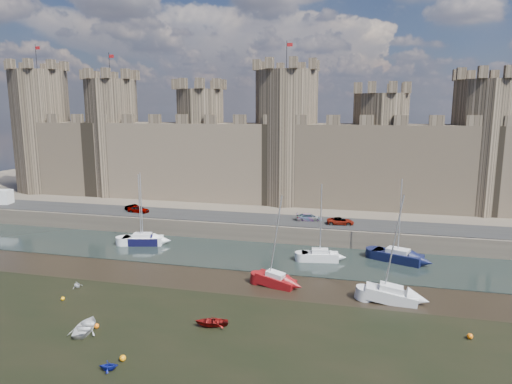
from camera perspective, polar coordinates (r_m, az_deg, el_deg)
ground at (r=40.44m, az=-12.36°, el=-17.94°), size 160.00×160.00×0.00m
water_channel at (r=61.11m, az=-2.33°, el=-7.76°), size 160.00×12.00×0.08m
quay at (r=94.86m, az=3.75°, el=-0.49°), size 160.00×60.00×2.50m
road at (r=69.71m, az=-0.04°, el=-3.33°), size 160.00×7.00×0.10m
castle at (r=81.86m, az=1.90°, el=5.18°), size 108.50×11.00×29.00m
car_0 at (r=75.91m, az=-14.49°, el=-2.10°), size 3.64×1.78×1.20m
car_1 at (r=77.10m, az=-15.00°, el=-1.97°), size 3.54×2.22×1.10m
car_2 at (r=68.73m, az=6.66°, el=-3.16°), size 4.07×2.33×1.11m
car_3 at (r=67.11m, az=10.51°, el=-3.61°), size 4.05×2.22×1.07m
sailboat_0 at (r=66.87m, az=-13.96°, el=-5.78°), size 5.86×3.45×10.29m
sailboat_1 at (r=66.81m, az=-14.15°, el=-5.81°), size 5.35×3.10×10.07m
sailboat_2 at (r=58.67m, az=7.99°, el=-7.85°), size 4.80×2.50×9.86m
sailboat_3 at (r=60.64m, az=17.29°, el=-7.61°), size 6.44×4.41×10.52m
sailboat_4 at (r=50.47m, az=2.44°, el=-10.89°), size 4.60×2.66×10.11m
sailboat_5 at (r=48.50m, az=16.51°, el=-12.18°), size 5.17×2.23×10.96m
dinghy_1 at (r=37.50m, az=-17.95°, el=-19.98°), size 1.64×1.48×0.75m
dinghy_2 at (r=43.82m, az=-20.50°, el=-15.55°), size 3.04×3.81×0.71m
dinghy_3 at (r=53.68m, az=-21.47°, el=-10.77°), size 1.64×1.60×0.66m
dinghy_4 at (r=42.30m, az=-5.57°, el=-15.95°), size 3.50×3.04×0.61m
buoy_1 at (r=50.99m, az=-23.00°, el=-12.17°), size 0.39×0.39×0.39m
buoy_2 at (r=38.44m, az=-16.32°, el=-19.31°), size 0.50×0.50×0.50m
buoy_3 at (r=43.89m, az=25.18°, el=-16.00°), size 0.49×0.49×0.49m
buoy_4 at (r=44.01m, az=-19.31°, el=-15.53°), size 0.45×0.45×0.45m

